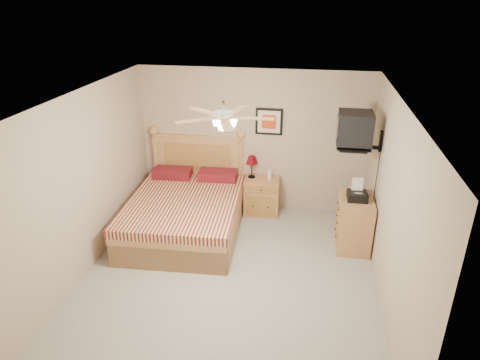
{
  "coord_description": "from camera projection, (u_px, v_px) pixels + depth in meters",
  "views": [
    {
      "loc": [
        0.97,
        -4.76,
        3.67
      ],
      "look_at": [
        -0.0,
        0.9,
        1.1
      ],
      "focal_mm": 32.0,
      "sensor_mm": 36.0,
      "label": 1
    }
  ],
  "objects": [
    {
      "name": "bed",
      "position": [
        184.0,
        192.0,
        6.79
      ],
      "size": [
        1.82,
        2.33,
        1.45
      ],
      "primitive_type": null,
      "rotation": [
        0.0,
        0.0,
        0.05
      ],
      "color": "#9F7041",
      "rests_on": "ground"
    },
    {
      "name": "magazine_upper",
      "position": [
        353.0,
        189.0,
        6.56
      ],
      "size": [
        0.26,
        0.33,
        0.02
      ],
      "primitive_type": "imported",
      "rotation": [
        0.0,
        0.0,
        0.13
      ],
      "color": "gray",
      "rests_on": "magazine_lower"
    },
    {
      "name": "wall_back",
      "position": [
        253.0,
        141.0,
        7.44
      ],
      "size": [
        4.0,
        0.04,
        2.5
      ],
      "primitive_type": "cube",
      "color": "tan",
      "rests_on": "ground"
    },
    {
      "name": "framed_picture",
      "position": [
        269.0,
        122.0,
        7.23
      ],
      "size": [
        0.46,
        0.04,
        0.46
      ],
      "primitive_type": "cube",
      "color": "black",
      "rests_on": "wall_back"
    },
    {
      "name": "nightstand",
      "position": [
        262.0,
        196.0,
        7.57
      ],
      "size": [
        0.61,
        0.47,
        0.65
      ],
      "primitive_type": "cube",
      "rotation": [
        0.0,
        0.0,
        0.03
      ],
      "color": "#AC6A3A",
      "rests_on": "ground"
    },
    {
      "name": "fax_machine",
      "position": [
        358.0,
        190.0,
        6.26
      ],
      "size": [
        0.3,
        0.32,
        0.31
      ],
      "primitive_type": null,
      "rotation": [
        0.0,
        0.0,
        0.04
      ],
      "color": "black",
      "rests_on": "dresser"
    },
    {
      "name": "table_lamp",
      "position": [
        252.0,
        167.0,
        7.42
      ],
      "size": [
        0.29,
        0.29,
        0.4
      ],
      "primitive_type": null,
      "rotation": [
        0.0,
        0.0,
        0.41
      ],
      "color": "#5F050C",
      "rests_on": "nightstand"
    },
    {
      "name": "dresser",
      "position": [
        354.0,
        223.0,
        6.51
      ],
      "size": [
        0.49,
        0.7,
        0.82
      ],
      "primitive_type": "cube",
      "rotation": [
        0.0,
        0.0,
        0.0
      ],
      "color": "#A26339",
      "rests_on": "ground"
    },
    {
      "name": "magazine_lower",
      "position": [
        353.0,
        191.0,
        6.57
      ],
      "size": [
        0.29,
        0.33,
        0.03
      ],
      "primitive_type": "imported",
      "rotation": [
        0.0,
        0.0,
        0.41
      ],
      "color": "beige",
      "rests_on": "dresser"
    },
    {
      "name": "wall_front",
      "position": [
        173.0,
        322.0,
        3.39
      ],
      "size": [
        4.0,
        0.04,
        2.5
      ],
      "primitive_type": "cube",
      "color": "tan",
      "rests_on": "ground"
    },
    {
      "name": "floor",
      "position": [
        229.0,
        278.0,
        5.93
      ],
      "size": [
        4.5,
        4.5,
        0.0
      ],
      "primitive_type": "plane",
      "color": "gray",
      "rests_on": "ground"
    },
    {
      "name": "ceiling",
      "position": [
        227.0,
        100.0,
        4.91
      ],
      "size": [
        4.0,
        4.5,
        0.04
      ],
      "primitive_type": "cube",
      "color": "white",
      "rests_on": "ground"
    },
    {
      "name": "ceiling_fan",
      "position": [
        223.0,
        117.0,
        4.79
      ],
      "size": [
        1.14,
        1.14,
        0.28
      ],
      "primitive_type": null,
      "color": "white",
      "rests_on": "ceiling"
    },
    {
      "name": "wall_right",
      "position": [
        392.0,
        210.0,
        5.11
      ],
      "size": [
        0.04,
        4.5,
        2.5
      ],
      "primitive_type": "cube",
      "color": "tan",
      "rests_on": "ground"
    },
    {
      "name": "lotion_bottle",
      "position": [
        270.0,
        174.0,
        7.37
      ],
      "size": [
        0.1,
        0.1,
        0.21
      ],
      "primitive_type": "imported",
      "rotation": [
        0.0,
        0.0,
        -0.27
      ],
      "color": "silver",
      "rests_on": "nightstand"
    },
    {
      "name": "wall_tv",
      "position": [
        365.0,
        131.0,
        6.13
      ],
      "size": [
        0.56,
        0.46,
        0.58
      ],
      "primitive_type": null,
      "color": "black",
      "rests_on": "wall_right"
    },
    {
      "name": "wall_left",
      "position": [
        82.0,
        186.0,
        5.73
      ],
      "size": [
        0.04,
        4.5,
        2.5
      ],
      "primitive_type": "cube",
      "color": "tan",
      "rests_on": "ground"
    }
  ]
}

